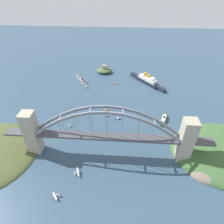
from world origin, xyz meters
The scene contains 13 objects.
ground_plane centered at (0.00, 0.00, 0.00)m, with size 1400.00×1400.00×0.00m, color #334C60.
harbor_arch_bridge centered at (0.00, 0.00, 31.07)m, with size 245.67×15.38×70.15m.
ocean_liner centered at (63.80, 197.05, 6.19)m, with size 67.60×78.89×20.48m.
naval_cruiser centered at (-72.21, 193.87, 2.53)m, with size 36.44×57.81×15.92m.
harbor_ferry_steamer centered at (80.42, 73.67, 2.40)m, with size 15.68×33.97×7.90m.
fort_island_mid_harbor centered at (-29.46, 243.80, 5.28)m, with size 33.59×30.09×18.10m.
seaplane_taxiing_near_bridge centered at (-31.21, -32.27, 2.34)m, with size 7.94×11.30×5.15m.
seaplane_second_in_formation centered at (-46.96, -61.97, 2.02)m, with size 8.09×8.26×4.99m.
small_boat_0 centered at (10.35, 71.85, 4.40)m, with size 8.46×5.37×9.50m.
small_boat_1 centered at (-7.70, 76.94, 0.78)m, with size 6.51×5.38×2.13m.
small_boat_2 centered at (-2.36, 188.31, 0.79)m, with size 10.77×4.73×2.23m.
small_boat_3 centered at (-60.48, 49.00, 3.22)m, with size 7.06×5.23×6.94m.
small_boat_4 centered at (-10.72, 94.00, 0.84)m, with size 12.16×3.12×2.37m.
Camera 1 is at (18.06, -164.39, 185.49)m, focal length 30.78 mm.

